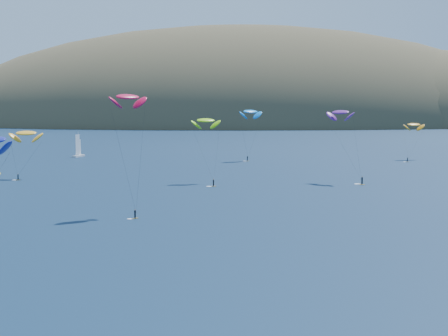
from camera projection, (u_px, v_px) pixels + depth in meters
island at (262, 134)px, 606.74m from camera, size 730.00×300.00×210.00m
sailboat at (78, 155)px, 246.84m from camera, size 8.51×7.54×10.17m
kitesurfer_1 at (26, 133)px, 180.37m from camera, size 9.46×8.89×15.51m
kitesurfer_3 at (206, 121)px, 171.61m from camera, size 8.37×13.42×19.11m
kitesurfer_4 at (250, 112)px, 232.53m from camera, size 10.07×9.05×20.74m
kitesurfer_6 at (341, 112)px, 172.24m from camera, size 9.64×12.55×21.38m
kitesurfer_9 at (128, 97)px, 123.77m from camera, size 8.37×11.48×25.36m
kitesurfer_11 at (414, 125)px, 236.89m from camera, size 10.46×14.44×15.38m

